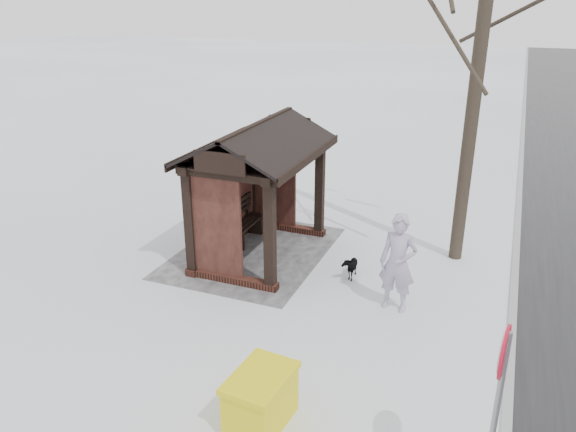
% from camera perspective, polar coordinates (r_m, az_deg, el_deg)
% --- Properties ---
extents(ground, '(120.00, 120.00, 0.00)m').
position_cam_1_polar(ground, '(13.06, -2.76, -3.84)').
color(ground, white).
rests_on(ground, ground).
extents(kerb, '(120.00, 0.15, 0.06)m').
position_cam_1_polar(kerb, '(12.08, 21.94, -7.72)').
color(kerb, gray).
rests_on(kerb, ground).
extents(trampled_patch, '(4.20, 3.20, 0.02)m').
position_cam_1_polar(trampled_patch, '(13.14, -3.56, -3.66)').
color(trampled_patch, '#929297').
rests_on(trampled_patch, ground).
extents(bus_shelter, '(3.60, 2.40, 3.09)m').
position_cam_1_polar(bus_shelter, '(12.35, -3.61, 5.39)').
color(bus_shelter, '#381C14').
rests_on(bus_shelter, ground).
extents(pedestrian, '(0.53, 0.74, 1.91)m').
position_cam_1_polar(pedestrian, '(10.66, 11.10, -4.71)').
color(pedestrian, '#A99DB8').
rests_on(pedestrian, ground).
extents(dog, '(0.63, 0.33, 0.51)m').
position_cam_1_polar(dog, '(11.99, 6.32, -5.06)').
color(dog, black).
rests_on(dog, ground).
extents(grit_bin, '(1.12, 0.82, 0.82)m').
position_cam_1_polar(grit_bin, '(8.14, -2.78, -18.10)').
color(grit_bin, yellow).
rests_on(grit_bin, ground).
extents(road_sign, '(0.60, 0.12, 2.37)m').
position_cam_1_polar(road_sign, '(6.76, 20.72, -15.32)').
color(road_sign, gray).
rests_on(road_sign, ground).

